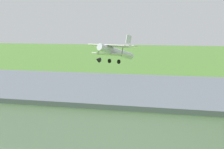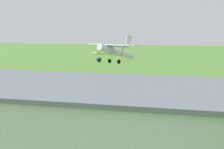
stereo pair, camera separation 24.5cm
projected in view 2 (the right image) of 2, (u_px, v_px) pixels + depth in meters
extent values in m
plane|color=#47752D|center=(135.00, 95.00, 60.24)|extent=(400.00, 400.00, 0.00)
cube|color=silver|center=(64.00, 119.00, 31.95)|extent=(37.78, 16.72, 5.90)
cube|color=slate|center=(64.00, 85.00, 31.56)|extent=(38.41, 17.35, 0.35)
cube|color=#384251|center=(92.00, 107.00, 39.27)|extent=(10.00, 0.59, 4.83)
cylinder|color=silver|center=(116.00, 52.00, 52.91)|extent=(3.97, 7.02, 2.75)
cone|color=black|center=(98.00, 60.00, 50.25)|extent=(1.03, 1.09, 0.89)
cube|color=silver|center=(112.00, 54.00, 52.37)|extent=(7.26, 4.36, 0.47)
cube|color=silver|center=(109.00, 46.00, 51.65)|extent=(7.26, 4.36, 0.47)
cube|color=silver|center=(129.00, 39.00, 54.83)|extent=(0.66, 1.30, 1.53)
cube|color=silver|center=(130.00, 46.00, 55.13)|extent=(2.74, 1.89, 0.29)
cylinder|color=black|center=(110.00, 61.00, 53.45)|extent=(0.39, 0.64, 0.64)
cylinder|color=black|center=(119.00, 62.00, 52.16)|extent=(0.39, 0.64, 0.64)
cylinder|color=#332D28|center=(99.00, 49.00, 53.60)|extent=(0.25, 0.43, 1.45)
cylinder|color=#332D28|center=(122.00, 51.00, 50.42)|extent=(0.25, 0.43, 1.45)
cylinder|color=black|center=(8.00, 103.00, 51.88)|extent=(0.27, 0.65, 0.64)
cylinder|color=#72338C|center=(208.00, 111.00, 46.00)|extent=(0.39, 0.39, 0.86)
cylinder|color=navy|center=(209.00, 106.00, 45.91)|extent=(0.46, 0.46, 0.61)
sphere|color=#9E704C|center=(209.00, 103.00, 45.86)|extent=(0.23, 0.23, 0.23)
cylinder|color=#72338C|center=(1.00, 98.00, 54.76)|extent=(0.42, 0.42, 0.83)
cylinder|color=#B23333|center=(1.00, 94.00, 54.68)|extent=(0.50, 0.50, 0.59)
sphere|color=brown|center=(1.00, 91.00, 54.63)|extent=(0.22, 0.22, 0.22)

